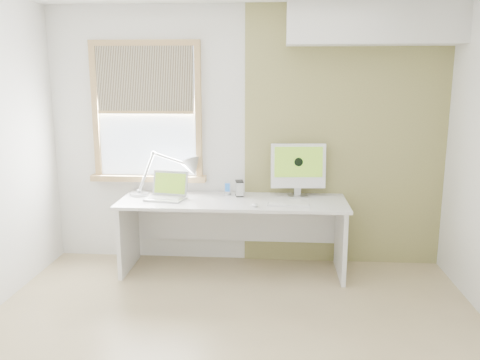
# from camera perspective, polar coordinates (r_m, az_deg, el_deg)

# --- Properties ---
(room) EXTENTS (4.04, 3.54, 2.64)m
(room) POSITION_cam_1_polar(r_m,az_deg,el_deg) (3.30, -1.32, 1.37)
(room) COLOR tan
(room) RESTS_ON ground
(accent_wall) EXTENTS (2.00, 0.02, 2.60)m
(accent_wall) POSITION_cam_1_polar(r_m,az_deg,el_deg) (5.06, 12.00, 4.77)
(accent_wall) COLOR olive
(accent_wall) RESTS_ON room
(soffit) EXTENTS (1.60, 0.40, 0.42)m
(soffit) POSITION_cam_1_polar(r_m,az_deg,el_deg) (4.91, 15.27, 17.29)
(soffit) COLOR white
(soffit) RESTS_ON room
(window) EXTENTS (1.20, 0.14, 1.42)m
(window) POSITION_cam_1_polar(r_m,az_deg,el_deg) (5.13, -10.76, 7.66)
(window) COLOR #A88655
(window) RESTS_ON room
(desk) EXTENTS (2.20, 0.70, 0.73)m
(desk) POSITION_cam_1_polar(r_m,az_deg,el_deg) (4.89, -0.77, -4.38)
(desk) COLOR silver
(desk) RESTS_ON room
(desk_lamp) EXTENTS (0.80, 0.42, 0.45)m
(desk_lamp) POSITION_cam_1_polar(r_m,az_deg,el_deg) (5.04, -6.68, 1.05)
(desk_lamp) COLOR #B3B5B7
(desk_lamp) RESTS_ON desk
(laptop) EXTENTS (0.42, 0.36, 0.26)m
(laptop) POSITION_cam_1_polar(r_m,az_deg,el_deg) (4.88, -8.39, -1.39)
(laptop) COLOR #B3B5B7
(laptop) RESTS_ON desk
(phone_dock) EXTENTS (0.08, 0.08, 0.14)m
(phone_dock) POSITION_cam_1_polar(r_m,az_deg,el_deg) (4.97, -1.46, -1.31)
(phone_dock) COLOR #B3B5B7
(phone_dock) RESTS_ON desk
(external_drive) EXTENTS (0.09, 0.13, 0.15)m
(external_drive) POSITION_cam_1_polar(r_m,az_deg,el_deg) (4.93, -0.07, -0.97)
(external_drive) COLOR #B3B5B7
(external_drive) RESTS_ON desk
(imac) EXTENTS (0.54, 0.19, 0.53)m
(imac) POSITION_cam_1_polar(r_m,az_deg,el_deg) (4.91, 6.74, 1.51)
(imac) COLOR #B3B5B7
(imac) RESTS_ON desk
(keyboard) EXTENTS (0.40, 0.14, 0.02)m
(keyboard) POSITION_cam_1_polar(r_m,az_deg,el_deg) (4.59, 5.64, -2.88)
(keyboard) COLOR white
(keyboard) RESTS_ON desk
(mouse) EXTENTS (0.09, 0.11, 0.03)m
(mouse) POSITION_cam_1_polar(r_m,az_deg,el_deg) (4.55, 1.71, -2.88)
(mouse) COLOR white
(mouse) RESTS_ON desk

